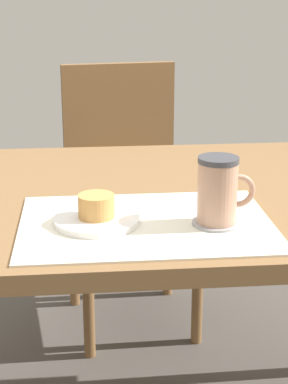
{
  "coord_description": "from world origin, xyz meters",
  "views": [
    {
      "loc": [
        -0.1,
        -1.29,
        1.14
      ],
      "look_at": [
        0.01,
        -0.16,
        0.76
      ],
      "focal_mm": 60.0,
      "sensor_mm": 36.0,
      "label": 1
    }
  ],
  "objects_px": {
    "pastry_plate": "(97,220)",
    "pastry": "(96,206)",
    "dining_table": "(134,222)",
    "wooden_chair": "(127,182)",
    "coffee_mug": "(219,190)"
  },
  "relations": [
    {
      "from": "pastry_plate",
      "to": "pastry",
      "type": "distance_m",
      "value": 0.03
    },
    {
      "from": "dining_table",
      "to": "pastry",
      "type": "bearing_deg",
      "value": -113.46
    },
    {
      "from": "wooden_chair",
      "to": "pastry_plate",
      "type": "xyz_separation_m",
      "value": [
        -0.12,
        -0.95,
        0.23
      ]
    },
    {
      "from": "pastry",
      "to": "coffee_mug",
      "type": "relative_size",
      "value": 0.55
    },
    {
      "from": "wooden_chair",
      "to": "dining_table",
      "type": "bearing_deg",
      "value": 79.13
    },
    {
      "from": "dining_table",
      "to": "pastry_plate",
      "type": "height_order",
      "value": "pastry_plate"
    },
    {
      "from": "dining_table",
      "to": "coffee_mug",
      "type": "relative_size",
      "value": 11.31
    },
    {
      "from": "wooden_chair",
      "to": "pastry_plate",
      "type": "relative_size",
      "value": 5.49
    },
    {
      "from": "dining_table",
      "to": "wooden_chair",
      "type": "bearing_deg",
      "value": 87.17
    },
    {
      "from": "dining_table",
      "to": "pastry",
      "type": "xyz_separation_m",
      "value": [
        -0.08,
        -0.19,
        0.11
      ]
    },
    {
      "from": "dining_table",
      "to": "pastry",
      "type": "height_order",
      "value": "pastry"
    },
    {
      "from": "pastry",
      "to": "coffee_mug",
      "type": "xyz_separation_m",
      "value": [
        0.22,
        -0.03,
        0.03
      ]
    },
    {
      "from": "wooden_chair",
      "to": "pastry",
      "type": "xyz_separation_m",
      "value": [
        -0.12,
        -0.95,
        0.25
      ]
    },
    {
      "from": "pastry",
      "to": "coffee_mug",
      "type": "bearing_deg",
      "value": -7.04
    },
    {
      "from": "pastry",
      "to": "pastry_plate",
      "type": "bearing_deg",
      "value": 0.0
    }
  ]
}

